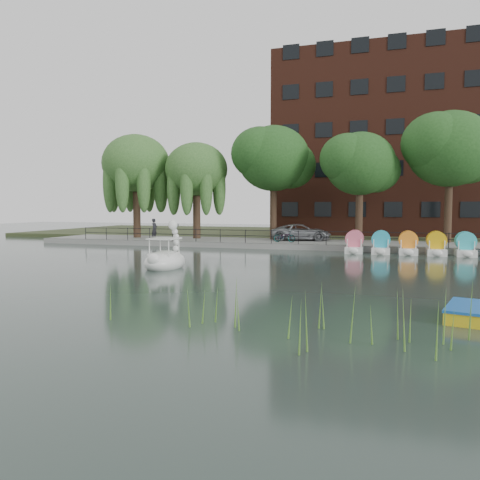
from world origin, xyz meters
The scene contains 18 objects.
ground_plane centered at (0.00, 0.00, 0.00)m, with size 120.00×120.00×0.00m, color #32403A.
promenade centered at (0.00, 16.00, 0.20)m, with size 40.00×6.00×0.40m, color gray.
kerb centered at (0.00, 13.05, 0.20)m, with size 40.00×0.25×0.40m, color gray.
land_strip centered at (0.00, 30.00, 0.18)m, with size 60.00×22.00×0.36m, color #47512D.
railing centered at (0.00, 13.25, 1.15)m, with size 32.00×0.05×1.00m.
apartment_building centered at (7.00, 29.97, 9.36)m, with size 20.00×10.07×18.00m.
willow_left centered at (-13.00, 16.50, 6.87)m, with size 5.88×5.88×9.01m.
willow_mid centered at (-7.50, 17.00, 6.25)m, with size 5.32×5.32×8.15m.
broadleaf_center centered at (-1.00, 18.00, 7.06)m, with size 6.00×6.00×9.25m.
broadleaf_right centered at (6.00, 17.50, 6.39)m, with size 5.40×5.40×8.32m.
broadleaf_far centered at (12.50, 18.50, 7.40)m, with size 6.30×6.30×9.71m.
minivan centered at (1.52, 17.09, 1.16)m, with size 5.45×2.51×1.52m, color gray.
bicycle centered at (0.63, 14.86, 0.90)m, with size 1.72×0.60×1.00m, color gray.
pedestrian centered at (-10.29, 14.60, 1.39)m, with size 0.71×0.48×1.98m, color black.
swan_boat centered at (-2.58, 1.20, 0.53)m, with size 1.80×2.98×2.41m.
pedal_boat_row centered at (11.14, 12.08, 0.61)m, with size 11.35×1.70×1.40m.
yellow_rowboat centered at (10.33, -6.13, 0.21)m, with size 1.61×2.38×0.40m.
reed_bank centered at (2.00, -9.50, 0.60)m, with size 24.00×2.40×1.20m.
Camera 1 is at (8.11, -20.13, 3.10)m, focal length 35.00 mm.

